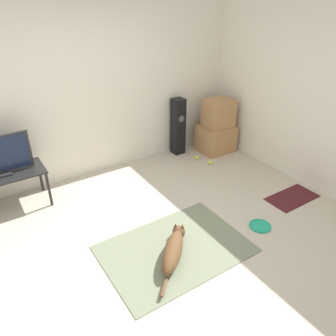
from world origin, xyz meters
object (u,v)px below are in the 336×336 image
at_px(tennis_ball_by_boxes, 210,163).
at_px(tennis_ball_near_speaker, 197,157).
at_px(dog, 173,249).
at_px(cardboard_box_lower, 216,138).
at_px(frisbee, 260,226).
at_px(cardboard_box_upper, 219,113).
at_px(floor_speaker, 178,127).

distance_m(tennis_ball_by_boxes, tennis_ball_near_speaker, 0.28).
bearing_deg(dog, cardboard_box_lower, 40.60).
xyz_separation_m(tennis_ball_by_boxes, tennis_ball_near_speaker, (-0.07, 0.27, 0.00)).
xyz_separation_m(frisbee, cardboard_box_upper, (0.97, 1.98, 0.69)).
bearing_deg(floor_speaker, tennis_ball_by_boxes, -73.85).
bearing_deg(cardboard_box_lower, frisbee, -115.61).
bearing_deg(floor_speaker, dog, -125.62).
xyz_separation_m(floor_speaker, tennis_ball_near_speaker, (0.12, -0.40, -0.46)).
xyz_separation_m(frisbee, cardboard_box_lower, (0.95, 1.99, 0.22)).
height_order(frisbee, tennis_ball_near_speaker, tennis_ball_near_speaker).
distance_m(dog, cardboard_box_lower, 2.83).
distance_m(frisbee, cardboard_box_upper, 2.31).
height_order(dog, frisbee, dog).
bearing_deg(floor_speaker, frisbee, -98.28).
relative_size(frisbee, cardboard_box_upper, 0.57).
xyz_separation_m(frisbee, floor_speaker, (0.33, 2.28, 0.48)).
xyz_separation_m(dog, frisbee, (1.19, -0.15, -0.10)).
relative_size(cardboard_box_lower, floor_speaker, 0.59).
bearing_deg(tennis_ball_by_boxes, tennis_ball_near_speaker, 104.25).
xyz_separation_m(dog, tennis_ball_by_boxes, (1.72, 1.46, -0.08)).
bearing_deg(tennis_ball_by_boxes, dog, -139.71).
height_order(floor_speaker, tennis_ball_near_speaker, floor_speaker).
xyz_separation_m(frisbee, tennis_ball_near_speaker, (0.46, 1.88, 0.02)).
distance_m(dog, floor_speaker, 2.65).
xyz_separation_m(cardboard_box_lower, tennis_ball_by_boxes, (-0.43, -0.38, -0.20)).
relative_size(cardboard_box_lower, tennis_ball_near_speaker, 8.85).
bearing_deg(cardboard_box_upper, floor_speaker, 154.71).
bearing_deg(frisbee, floor_speaker, 81.72).
distance_m(dog, frisbee, 1.21).
relative_size(floor_speaker, tennis_ball_by_boxes, 14.94).
xyz_separation_m(cardboard_box_lower, floor_speaker, (-0.62, 0.29, 0.26)).
xyz_separation_m(cardboard_box_upper, tennis_ball_by_boxes, (-0.44, -0.37, -0.67)).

